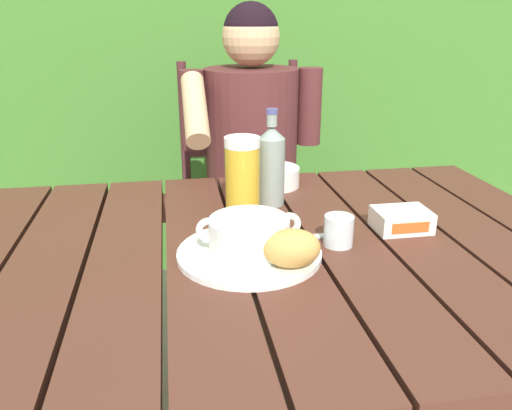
# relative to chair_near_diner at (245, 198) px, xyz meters

# --- Properties ---
(dining_table) EXTENTS (1.38, 0.98, 0.72)m
(dining_table) POSITION_rel_chair_near_diner_xyz_m (-0.07, -0.93, 0.15)
(dining_table) COLOR #522B1F
(dining_table) RESTS_ON ground_plane
(hedge_backdrop) EXTENTS (3.65, 0.97, 2.66)m
(hedge_backdrop) POSITION_rel_chair_near_diner_xyz_m (-0.29, 0.74, 0.69)
(hedge_backdrop) COLOR #41792B
(hedge_backdrop) RESTS_ON ground_plane
(chair_near_diner) EXTENTS (0.48, 0.47, 1.01)m
(chair_near_diner) POSITION_rel_chair_near_diner_xyz_m (0.00, 0.00, 0.00)
(chair_near_diner) COLOR #4E2227
(chair_near_diner) RESTS_ON ground_plane
(person_eating) EXTENTS (0.48, 0.47, 1.22)m
(person_eating) POSITION_rel_chair_near_diner_xyz_m (-0.00, -0.20, 0.23)
(person_eating) COLOR #542627
(person_eating) RESTS_ON ground_plane
(serving_plate) EXTENTS (0.29, 0.29, 0.01)m
(serving_plate) POSITION_rel_chair_near_diner_xyz_m (-0.14, -0.97, 0.24)
(serving_plate) COLOR white
(serving_plate) RESTS_ON dining_table
(soup_bowl) EXTENTS (0.21, 0.16, 0.08)m
(soup_bowl) POSITION_rel_chair_near_diner_xyz_m (-0.14, -0.97, 0.28)
(soup_bowl) COLOR white
(soup_bowl) RESTS_ON serving_plate
(bread_roll) EXTENTS (0.11, 0.09, 0.07)m
(bread_roll) POSITION_rel_chair_near_diner_xyz_m (-0.07, -1.05, 0.28)
(bread_roll) COLOR tan
(bread_roll) RESTS_ON serving_plate
(beer_glass) EXTENTS (0.08, 0.08, 0.19)m
(beer_glass) POSITION_rel_chair_near_diner_xyz_m (-0.11, -0.73, 0.32)
(beer_glass) COLOR gold
(beer_glass) RESTS_ON dining_table
(beer_bottle) EXTENTS (0.07, 0.07, 0.24)m
(beer_bottle) POSITION_rel_chair_near_diner_xyz_m (-0.03, -0.69, 0.33)
(beer_bottle) COLOR gray
(beer_bottle) RESTS_ON dining_table
(water_glass_small) EXTENTS (0.06, 0.06, 0.06)m
(water_glass_small) POSITION_rel_chair_near_diner_xyz_m (0.06, -0.95, 0.26)
(water_glass_small) COLOR silver
(water_glass_small) RESTS_ON dining_table
(butter_tub) EXTENTS (0.12, 0.09, 0.05)m
(butter_tub) POSITION_rel_chair_near_diner_xyz_m (0.22, -0.90, 0.25)
(butter_tub) COLOR white
(butter_tub) RESTS_ON dining_table
(table_knife) EXTENTS (0.15, 0.03, 0.01)m
(table_knife) POSITION_rel_chair_near_diner_xyz_m (0.01, -0.91, 0.23)
(table_knife) COLOR silver
(table_knife) RESTS_ON dining_table
(diner_bowl) EXTENTS (0.15, 0.15, 0.05)m
(diner_bowl) POSITION_rel_chair_near_diner_xyz_m (0.00, -0.54, 0.26)
(diner_bowl) COLOR white
(diner_bowl) RESTS_ON dining_table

